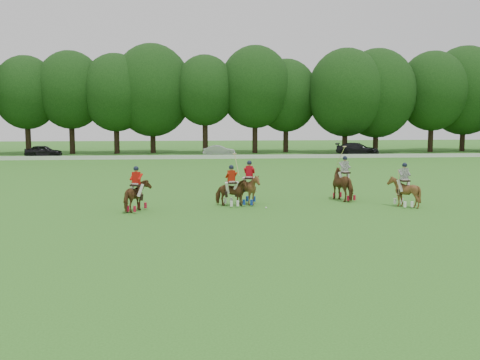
{
  "coord_description": "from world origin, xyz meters",
  "views": [
    {
      "loc": [
        -2.08,
        -22.96,
        4.52
      ],
      "look_at": [
        0.48,
        4.2,
        1.4
      ],
      "focal_mm": 40.0,
      "sensor_mm": 36.0,
      "label": 1
    }
  ],
  "objects": [
    {
      "name": "polo_stripe_a",
      "position": [
        6.49,
        5.91,
        0.91
      ],
      "size": [
        1.61,
        2.32,
        3.01
      ],
      "color": "#543016",
      "rests_on": "ground"
    },
    {
      "name": "polo_red_c",
      "position": [
        1.03,
        4.87,
        0.85
      ],
      "size": [
        1.64,
        1.76,
        2.34
      ],
      "color": "#543016",
      "rests_on": "ground"
    },
    {
      "name": "car_mid",
      "position": [
        1.5,
        42.5,
        0.65
      ],
      "size": [
        4.04,
        1.68,
        1.3
      ],
      "primitive_type": "imported",
      "rotation": [
        0.0,
        0.0,
        1.49
      ],
      "color": "#A5A6AB",
      "rests_on": "ground"
    },
    {
      "name": "car_right",
      "position": [
        18.91,
        42.5,
        0.78
      ],
      "size": [
        5.79,
        4.07,
        1.56
      ],
      "primitive_type": "imported",
      "rotation": [
        0.0,
        0.0,
        1.18
      ],
      "color": "black",
      "rests_on": "ground"
    },
    {
      "name": "polo_red_a",
      "position": [
        -4.7,
        3.35,
        0.8
      ],
      "size": [
        1.44,
        1.96,
        2.23
      ],
      "color": "#543016",
      "rests_on": "ground"
    },
    {
      "name": "ground",
      "position": [
        0.0,
        0.0,
        0.0
      ],
      "size": [
        180.0,
        180.0,
        0.0
      ],
      "primitive_type": "plane",
      "color": "#337020",
      "rests_on": "ground"
    },
    {
      "name": "polo_red_b",
      "position": [
        0.05,
        4.46,
        0.75
      ],
      "size": [
        1.66,
        1.52,
        2.69
      ],
      "color": "#543016",
      "rests_on": "ground"
    },
    {
      "name": "polo_ball",
      "position": [
        1.74,
        3.5,
        0.04
      ],
      "size": [
        0.09,
        0.09,
        0.09
      ],
      "primitive_type": "sphere",
      "color": "white",
      "rests_on": "ground"
    },
    {
      "name": "tree_line",
      "position": [
        0.26,
        48.05,
        8.23
      ],
      "size": [
        117.98,
        14.32,
        14.75
      ],
      "color": "black",
      "rests_on": "ground"
    },
    {
      "name": "car_left",
      "position": [
        -19.44,
        42.5,
        0.72
      ],
      "size": [
        4.28,
        1.79,
        1.45
      ],
      "primitive_type": "imported",
      "rotation": [
        0.0,
        0.0,
        1.55
      ],
      "color": "black",
      "rests_on": "ground"
    },
    {
      "name": "boundary_rail",
      "position": [
        0.0,
        38.0,
        0.22
      ],
      "size": [
        120.0,
        0.1,
        0.44
      ],
      "primitive_type": "cube",
      "color": "white",
      "rests_on": "ground"
    },
    {
      "name": "polo_stripe_b",
      "position": [
        8.9,
        3.44,
        0.82
      ],
      "size": [
        1.35,
        1.5,
        2.28
      ],
      "color": "#543016",
      "rests_on": "ground"
    }
  ]
}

